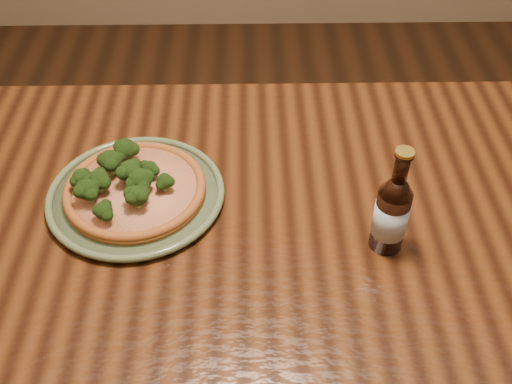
{
  "coord_description": "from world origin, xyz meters",
  "views": [
    {
      "loc": [
        -0.22,
        -0.62,
        1.52
      ],
      "look_at": [
        -0.21,
        0.11,
        0.82
      ],
      "focal_mm": 42.0,
      "sensor_mm": 36.0,
      "label": 1
    }
  ],
  "objects_px": {
    "plate": "(136,194)",
    "pizza": "(132,187)",
    "table": "(367,259)",
    "beer_bottle": "(392,213)"
  },
  "relations": [
    {
      "from": "plate",
      "to": "beer_bottle",
      "type": "distance_m",
      "value": 0.46
    },
    {
      "from": "pizza",
      "to": "beer_bottle",
      "type": "height_order",
      "value": "beer_bottle"
    },
    {
      "from": "pizza",
      "to": "beer_bottle",
      "type": "xyz_separation_m",
      "value": [
        0.44,
        -0.12,
        0.05
      ]
    },
    {
      "from": "table",
      "to": "plate",
      "type": "height_order",
      "value": "plate"
    },
    {
      "from": "table",
      "to": "pizza",
      "type": "height_order",
      "value": "pizza"
    },
    {
      "from": "plate",
      "to": "pizza",
      "type": "xyz_separation_m",
      "value": [
        -0.0,
        0.0,
        0.02
      ]
    },
    {
      "from": "pizza",
      "to": "table",
      "type": "bearing_deg",
      "value": -9.8
    },
    {
      "from": "table",
      "to": "beer_bottle",
      "type": "bearing_deg",
      "value": -75.79
    },
    {
      "from": "pizza",
      "to": "beer_bottle",
      "type": "distance_m",
      "value": 0.46
    },
    {
      "from": "table",
      "to": "plate",
      "type": "relative_size",
      "value": 4.91
    }
  ]
}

